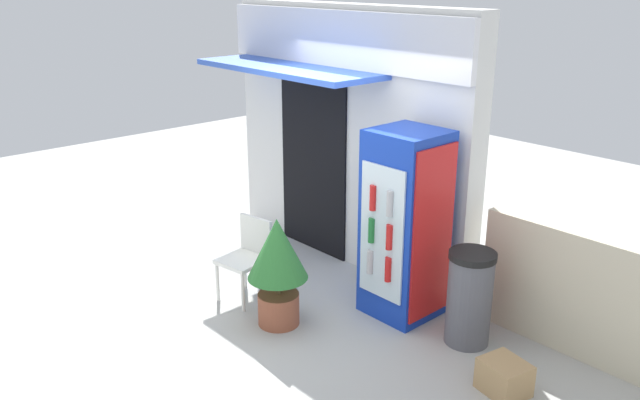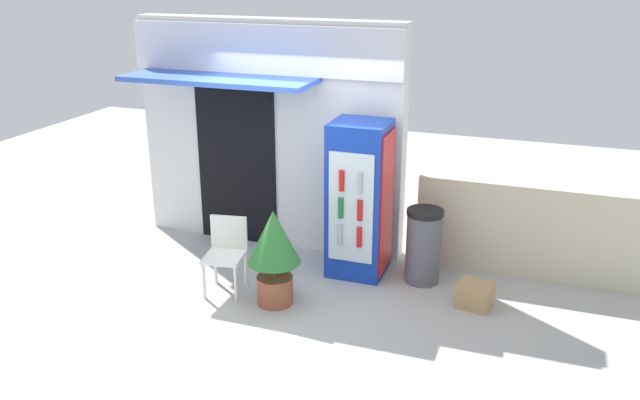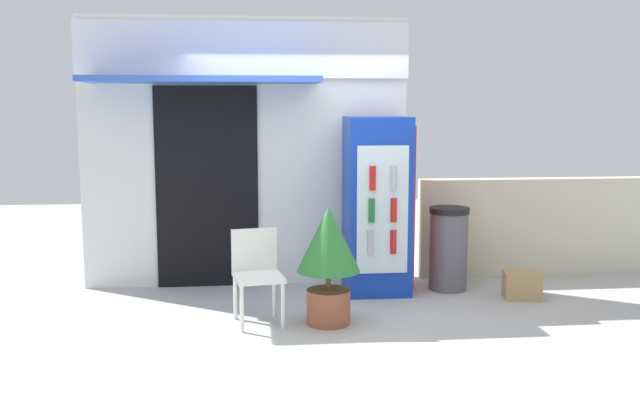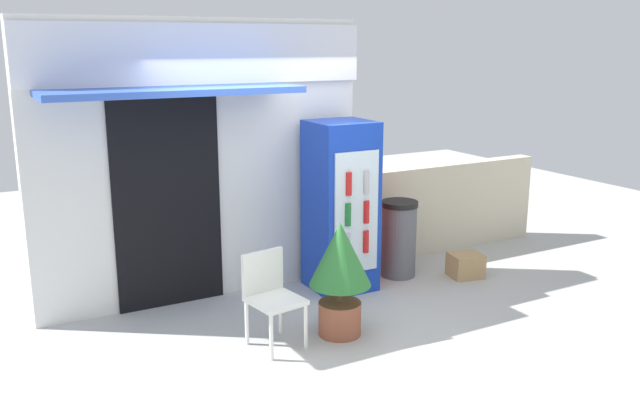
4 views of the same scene
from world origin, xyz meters
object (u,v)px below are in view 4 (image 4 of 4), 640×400
(plastic_chair, at_px, (270,292))
(cardboard_box, at_px, (466,265))
(potted_plant_near_shop, at_px, (340,267))
(trash_bin, at_px, (399,238))
(drink_cooler, at_px, (341,206))

(plastic_chair, height_order, cardboard_box, plastic_chair)
(potted_plant_near_shop, relative_size, trash_bin, 1.21)
(drink_cooler, distance_m, plastic_chair, 1.64)
(drink_cooler, bearing_deg, potted_plant_near_shop, -121.01)
(cardboard_box, bearing_deg, trash_bin, 147.93)
(drink_cooler, xyz_separation_m, cardboard_box, (1.43, -0.41, -0.79))
(drink_cooler, relative_size, potted_plant_near_shop, 1.71)
(plastic_chair, bearing_deg, drink_cooler, 36.03)
(plastic_chair, relative_size, cardboard_box, 2.35)
(plastic_chair, relative_size, trash_bin, 0.95)
(drink_cooler, relative_size, trash_bin, 2.08)
(plastic_chair, relative_size, potted_plant_near_shop, 0.78)
(drink_cooler, height_order, plastic_chair, drink_cooler)
(potted_plant_near_shop, height_order, cardboard_box, potted_plant_near_shop)
(drink_cooler, relative_size, cardboard_box, 5.14)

